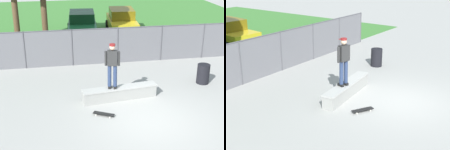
% 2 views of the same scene
% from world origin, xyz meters
% --- Properties ---
extents(ground_plane, '(80.00, 80.00, 0.00)m').
position_xyz_m(ground_plane, '(0.00, 0.00, 0.00)').
color(ground_plane, '#9E9E99').
extents(grass_strip, '(26.16, 20.00, 0.02)m').
position_xyz_m(grass_strip, '(0.00, 16.53, 0.01)').
color(grass_strip, '#3D7A33').
rests_on(grass_strip, ground).
extents(concrete_ledge, '(3.12, 0.87, 0.53)m').
position_xyz_m(concrete_ledge, '(-0.74, 1.94, 0.27)').
color(concrete_ledge, '#999993').
rests_on(concrete_ledge, ground).
extents(skateboarder, '(0.59, 0.36, 1.84)m').
position_xyz_m(skateboarder, '(-1.07, 1.87, 1.57)').
color(skateboarder, black).
rests_on(skateboarder, concrete_ledge).
extents(skateboard, '(0.80, 0.56, 0.09)m').
position_xyz_m(skateboard, '(-1.60, 0.68, 0.07)').
color(skateboard, black).
rests_on(skateboard, ground).
extents(chainlink_fence, '(14.23, 0.07, 1.91)m').
position_xyz_m(chainlink_fence, '(0.00, 6.23, 1.03)').
color(chainlink_fence, '#4C4C51').
rests_on(chainlink_fence, ground).
extents(car_green, '(2.27, 4.33, 1.66)m').
position_xyz_m(car_green, '(-1.34, 11.78, 0.84)').
color(car_green, '#1E6638').
rests_on(car_green, ground).
extents(car_yellow, '(2.27, 4.33, 1.66)m').
position_xyz_m(car_yellow, '(1.46, 12.25, 0.84)').
color(car_yellow, gold).
rests_on(car_yellow, ground).
extents(trash_bin, '(0.56, 0.56, 0.89)m').
position_xyz_m(trash_bin, '(3.28, 2.90, 0.44)').
color(trash_bin, black).
rests_on(trash_bin, ground).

